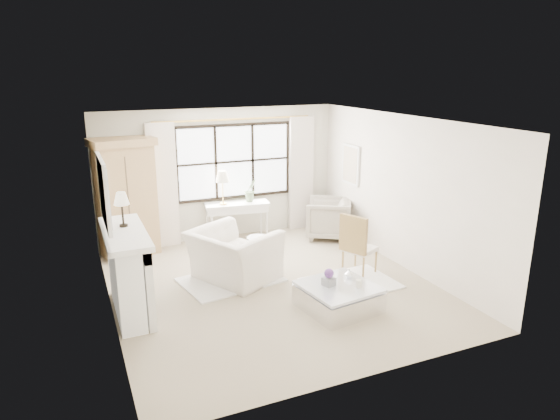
% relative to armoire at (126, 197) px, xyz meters
% --- Properties ---
extents(floor, '(5.50, 5.50, 0.00)m').
position_rel_armoire_xyz_m(floor, '(1.93, -2.47, -1.14)').
color(floor, tan).
rests_on(floor, ground).
extents(ceiling, '(5.50, 5.50, 0.00)m').
position_rel_armoire_xyz_m(ceiling, '(1.93, -2.47, 1.56)').
color(ceiling, white).
rests_on(ceiling, ground).
extents(wall_back, '(5.00, 0.00, 5.00)m').
position_rel_armoire_xyz_m(wall_back, '(1.93, 0.28, 0.21)').
color(wall_back, beige).
rests_on(wall_back, ground).
extents(wall_front, '(5.00, 0.00, 5.00)m').
position_rel_armoire_xyz_m(wall_front, '(1.93, -5.22, 0.21)').
color(wall_front, white).
rests_on(wall_front, ground).
extents(wall_left, '(0.00, 5.50, 5.50)m').
position_rel_armoire_xyz_m(wall_left, '(-0.57, -2.47, 0.21)').
color(wall_left, beige).
rests_on(wall_left, ground).
extents(wall_right, '(0.00, 5.50, 5.50)m').
position_rel_armoire_xyz_m(wall_right, '(4.43, -2.47, 0.21)').
color(wall_right, silver).
rests_on(wall_right, ground).
extents(window_pane, '(2.40, 0.02, 1.50)m').
position_rel_armoire_xyz_m(window_pane, '(2.23, 0.26, 0.46)').
color(window_pane, silver).
rests_on(window_pane, wall_back).
extents(window_frame, '(2.50, 0.04, 1.50)m').
position_rel_armoire_xyz_m(window_frame, '(2.23, 0.25, 0.46)').
color(window_frame, black).
rests_on(window_frame, wall_back).
extents(curtain_rod, '(3.30, 0.04, 0.04)m').
position_rel_armoire_xyz_m(curtain_rod, '(2.23, 0.20, 1.33)').
color(curtain_rod, '#C09442').
rests_on(curtain_rod, wall_back).
extents(curtain_left, '(0.55, 0.10, 2.47)m').
position_rel_armoire_xyz_m(curtain_left, '(0.73, 0.18, 0.10)').
color(curtain_left, silver).
rests_on(curtain_left, ground).
extents(curtain_right, '(0.55, 0.10, 2.47)m').
position_rel_armoire_xyz_m(curtain_right, '(3.73, 0.18, 0.10)').
color(curtain_right, beige).
rests_on(curtain_right, ground).
extents(fireplace, '(0.58, 1.66, 1.26)m').
position_rel_armoire_xyz_m(fireplace, '(-0.34, -2.47, -0.49)').
color(fireplace, white).
rests_on(fireplace, ground).
extents(mirror_frame, '(0.05, 1.15, 0.95)m').
position_rel_armoire_xyz_m(mirror_frame, '(-0.54, -2.47, 0.70)').
color(mirror_frame, silver).
rests_on(mirror_frame, wall_left).
extents(mirror_glass, '(0.02, 1.00, 0.80)m').
position_rel_armoire_xyz_m(mirror_glass, '(-0.51, -2.47, 0.70)').
color(mirror_glass, silver).
rests_on(mirror_glass, wall_left).
extents(art_frame, '(0.04, 0.62, 0.82)m').
position_rel_armoire_xyz_m(art_frame, '(4.40, -0.77, 0.41)').
color(art_frame, silver).
rests_on(art_frame, wall_right).
extents(art_canvas, '(0.01, 0.52, 0.72)m').
position_rel_armoire_xyz_m(art_canvas, '(4.38, -0.77, 0.41)').
color(art_canvas, beige).
rests_on(art_canvas, wall_right).
extents(mantel_lamp, '(0.22, 0.22, 0.51)m').
position_rel_armoire_xyz_m(mantel_lamp, '(-0.30, -2.26, 0.51)').
color(mantel_lamp, black).
rests_on(mantel_lamp, fireplace).
extents(armoire, '(1.24, 0.92, 2.24)m').
position_rel_armoire_xyz_m(armoire, '(0.00, 0.00, 0.00)').
color(armoire, tan).
rests_on(armoire, floor).
extents(console_table, '(1.35, 0.63, 0.80)m').
position_rel_armoire_xyz_m(console_table, '(2.16, -0.06, -0.74)').
color(console_table, silver).
rests_on(console_table, floor).
extents(console_lamp, '(0.28, 0.28, 0.69)m').
position_rel_armoire_xyz_m(console_lamp, '(1.87, -0.06, 0.22)').
color(console_lamp, '#BB9341').
rests_on(console_lamp, console_table).
extents(orchid_plant, '(0.30, 0.27, 0.47)m').
position_rel_armoire_xyz_m(orchid_plant, '(2.46, -0.05, -0.10)').
color(orchid_plant, '#5A724C').
rests_on(orchid_plant, console_table).
extents(side_table, '(0.40, 0.40, 0.51)m').
position_rel_armoire_xyz_m(side_table, '(2.08, -1.44, -0.81)').
color(side_table, silver).
rests_on(side_table, floor).
extents(rug_left, '(1.76, 1.38, 0.03)m').
position_rel_armoire_xyz_m(rug_left, '(1.38, -1.99, -1.13)').
color(rug_left, silver).
rests_on(rug_left, floor).
extents(rug_right, '(1.50, 1.15, 0.03)m').
position_rel_armoire_xyz_m(rug_right, '(3.16, -2.91, -1.13)').
color(rug_right, white).
rests_on(rug_right, floor).
extents(club_armchair, '(1.64, 1.71, 0.86)m').
position_rel_armoire_xyz_m(club_armchair, '(1.45, -1.95, -0.71)').
color(club_armchair, silver).
rests_on(club_armchair, floor).
extents(wingback_chair, '(1.24, 1.23, 0.83)m').
position_rel_armoire_xyz_m(wingback_chair, '(3.98, -0.65, -0.72)').
color(wingback_chair, '#A29989').
rests_on(wingback_chair, floor).
extents(french_chair, '(0.64, 0.64, 1.08)m').
position_rel_armoire_xyz_m(french_chair, '(3.50, -2.60, -0.83)').
color(french_chair, '#A07D43').
rests_on(french_chair, floor).
extents(coffee_table, '(1.13, 1.13, 0.38)m').
position_rel_armoire_xyz_m(coffee_table, '(2.53, -3.60, -0.96)').
color(coffee_table, silver).
rests_on(coffee_table, floor).
extents(planter_box, '(0.20, 0.20, 0.12)m').
position_rel_armoire_xyz_m(planter_box, '(2.39, -3.54, -0.70)').
color(planter_box, gray).
rests_on(planter_box, coffee_table).
extents(planter_flowers, '(0.14, 0.14, 0.14)m').
position_rel_armoire_xyz_m(planter_flowers, '(2.39, -3.54, -0.57)').
color(planter_flowers, '#5D327E').
rests_on(planter_flowers, planter_box).
extents(pillar_candle, '(0.09, 0.09, 0.12)m').
position_rel_armoire_xyz_m(pillar_candle, '(2.75, -3.78, -0.70)').
color(pillar_candle, silver).
rests_on(pillar_candle, coffee_table).
extents(coffee_vase, '(0.14, 0.14, 0.14)m').
position_rel_armoire_xyz_m(coffee_vase, '(2.81, -3.43, -0.69)').
color(coffee_vase, white).
rests_on(coffee_vase, coffee_table).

